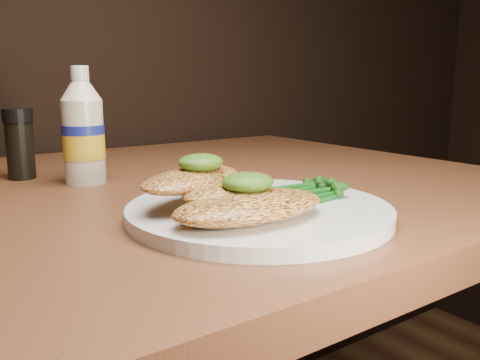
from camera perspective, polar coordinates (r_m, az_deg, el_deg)
plate at (r=0.54m, az=2.13°, el=-3.51°), size 0.28×0.28×0.01m
chicken_front at (r=0.48m, az=1.16°, el=-2.97°), size 0.16×0.09×0.03m
chicken_mid at (r=0.53m, az=-1.05°, el=-0.79°), size 0.16×0.13×0.02m
chicken_back at (r=0.54m, az=-5.34°, el=0.09°), size 0.16×0.12×0.02m
pesto_front at (r=0.49m, az=0.81°, el=-0.30°), size 0.06×0.06×0.02m
pesto_back at (r=0.54m, az=-4.43°, el=1.96°), size 0.05×0.05×0.02m
broccolini_bundle at (r=0.57m, az=6.05°, el=-1.06°), size 0.16×0.14×0.02m
mayo_bottle at (r=0.74m, az=-17.14°, el=5.82°), size 0.06×0.06×0.16m
pepper_grinder at (r=0.81m, az=-23.37°, el=3.71°), size 0.05×0.05×0.10m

